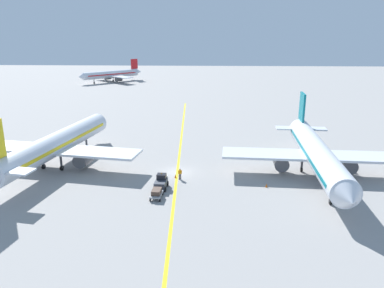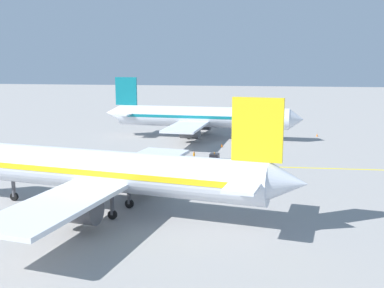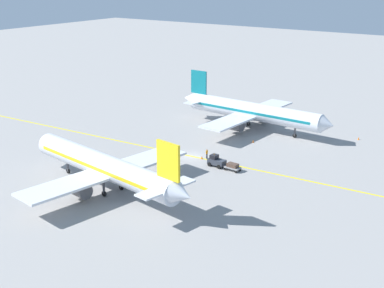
{
  "view_description": "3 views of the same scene",
  "coord_description": "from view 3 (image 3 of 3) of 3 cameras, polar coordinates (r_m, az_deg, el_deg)",
  "views": [
    {
      "loc": [
        4.76,
        -54.77,
        20.9
      ],
      "look_at": [
        2.35,
        -0.9,
        4.91
      ],
      "focal_mm": 35.0,
      "sensor_mm": 36.0,
      "label": 1
    },
    {
      "loc": [
        -56.58,
        -12.32,
        13.25
      ],
      "look_at": [
        3.49,
        -2.2,
        2.13
      ],
      "focal_mm": 42.0,
      "sensor_mm": 36.0,
      "label": 2
    },
    {
      "loc": [
        -73.24,
        -50.7,
        31.64
      ],
      "look_at": [
        -3.59,
        -2.71,
        3.75
      ],
      "focal_mm": 50.0,
      "sensor_mm": 36.0,
      "label": 3
    }
  ],
  "objects": [
    {
      "name": "airplane_at_gate",
      "position": [
        79.99,
        -9.25,
        -2.43
      ],
      "size": [
        28.47,
        35.46,
        10.6
      ],
      "color": "silver",
      "rests_on": "ground"
    },
    {
      "name": "baggage_cart_trailing",
      "position": [
        87.87,
        4.36,
        -2.38
      ],
      "size": [
        1.55,
        2.68,
        1.24
      ],
      "color": "gray",
      "rests_on": "ground"
    },
    {
      "name": "ground_plane",
      "position": [
        94.53,
        -0.12,
        -1.3
      ],
      "size": [
        400.0,
        400.0,
        0.0
      ],
      "primitive_type": "plane",
      "color": "gray"
    },
    {
      "name": "traffic_cone_by_wingtip",
      "position": [
        102.43,
        6.54,
        0.3
      ],
      "size": [
        0.32,
        0.32,
        0.55
      ],
      "primitive_type": "cone",
      "color": "orange",
      "rests_on": "ground"
    },
    {
      "name": "airplane_adjacent_stand",
      "position": [
        110.31,
        6.36,
        3.47
      ],
      "size": [
        28.25,
        35.53,
        10.6
      ],
      "color": "silver",
      "rests_on": "ground"
    },
    {
      "name": "traffic_cone_near_nose",
      "position": [
        108.43,
        17.35,
        0.58
      ],
      "size": [
        0.32,
        0.32,
        0.55
      ],
      "primitive_type": "cone",
      "color": "orange",
      "rests_on": "ground"
    },
    {
      "name": "baggage_tug_dark",
      "position": [
        89.56,
        2.61,
        -1.84
      ],
      "size": [
        1.91,
        3.08,
        2.11
      ],
      "color": "#333842",
      "rests_on": "ground"
    },
    {
      "name": "apron_yellow_centreline",
      "position": [
        94.53,
        -0.12,
        -1.3
      ],
      "size": [
        5.35,
        119.91,
        0.01
      ],
      "primitive_type": "cube",
      "rotation": [
        0.0,
        0.0,
        0.04
      ],
      "color": "yellow",
      "rests_on": "ground"
    },
    {
      "name": "ground_crew_worker",
      "position": [
        93.19,
        1.6,
        -1.01
      ],
      "size": [
        0.58,
        0.27,
        1.68
      ],
      "color": "#23232D",
      "rests_on": "ground"
    },
    {
      "name": "traffic_cone_mid_apron",
      "position": [
        93.13,
        1.06,
        -1.43
      ],
      "size": [
        0.32,
        0.32,
        0.55
      ],
      "primitive_type": "cone",
      "color": "orange",
      "rests_on": "ground"
    }
  ]
}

